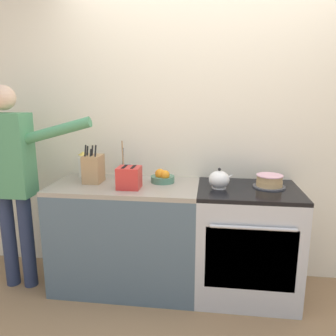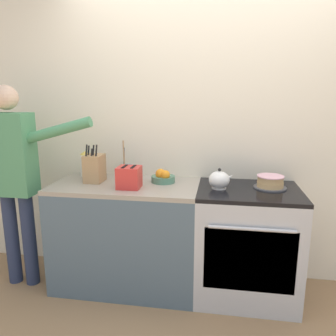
{
  "view_description": "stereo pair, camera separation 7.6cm",
  "coord_description": "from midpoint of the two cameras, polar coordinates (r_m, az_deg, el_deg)",
  "views": [
    {
      "loc": [
        -0.01,
        -2.16,
        1.58
      ],
      "look_at": [
        -0.33,
        0.28,
        1.03
      ],
      "focal_mm": 35.0,
      "sensor_mm": 36.0,
      "label": 1
    },
    {
      "loc": [
        0.06,
        -2.15,
        1.58
      ],
      "look_at": [
        -0.33,
        0.28,
        1.03
      ],
      "focal_mm": 35.0,
      "sensor_mm": 36.0,
      "label": 2
    }
  ],
  "objects": [
    {
      "name": "wall_back",
      "position": [
        2.81,
        6.88,
        6.76
      ],
      "size": [
        8.0,
        0.04,
        2.6
      ],
      "color": "silver",
      "rests_on": "ground_plane"
    },
    {
      "name": "person_baker",
      "position": [
        2.88,
        -26.25,
        -0.53
      ],
      "size": [
        0.93,
        0.2,
        1.66
      ],
      "rotation": [
        0.0,
        0.0,
        -0.02
      ],
      "color": "#283351",
      "rests_on": "ground_plane"
    },
    {
      "name": "counter_cabinet",
      "position": [
        2.81,
        -8.01,
        -11.5
      ],
      "size": [
        1.17,
        0.62,
        0.88
      ],
      "color": "#4C6070",
      "rests_on": "ground_plane"
    },
    {
      "name": "toaster",
      "position": [
        2.52,
        -7.65,
        -1.67
      ],
      "size": [
        0.19,
        0.16,
        0.17
      ],
      "color": "red",
      "rests_on": "counter_cabinet"
    },
    {
      "name": "ground_plane",
      "position": [
        2.67,
        5.9,
        -23.73
      ],
      "size": [
        16.0,
        16.0,
        0.0
      ],
      "primitive_type": "plane",
      "color": "#93704C"
    },
    {
      "name": "layer_cake",
      "position": [
        2.64,
        16.45,
        -2.25
      ],
      "size": [
        0.25,
        0.25,
        0.1
      ],
      "color": "#4C4C51",
      "rests_on": "stove_range"
    },
    {
      "name": "fruit_bowl",
      "position": [
        2.67,
        -1.83,
        -1.57
      ],
      "size": [
        0.19,
        0.19,
        0.12
      ],
      "color": "#4C7F66",
      "rests_on": "counter_cabinet"
    },
    {
      "name": "milk_carton",
      "position": [
        2.95,
        -15.19,
        0.54
      ],
      "size": [
        0.07,
        0.07,
        0.22
      ],
      "color": "white",
      "rests_on": "counter_cabinet"
    },
    {
      "name": "stove_range",
      "position": [
        2.73,
        12.62,
        -12.44
      ],
      "size": [
        0.78,
        0.65,
        0.88
      ],
      "color": "#B7BABF",
      "rests_on": "ground_plane"
    },
    {
      "name": "tea_kettle",
      "position": [
        2.53,
        8.08,
        -2.01
      ],
      "size": [
        0.19,
        0.16,
        0.16
      ],
      "color": "white",
      "rests_on": "stove_range"
    },
    {
      "name": "knife_block",
      "position": [
        2.74,
        -13.65,
        -0.1
      ],
      "size": [
        0.14,
        0.18,
        0.31
      ],
      "color": "tan",
      "rests_on": "counter_cabinet"
    },
    {
      "name": "utensil_crock",
      "position": [
        2.8,
        -8.19,
        -0.55
      ],
      "size": [
        0.1,
        0.1,
        0.33
      ],
      "color": "#477084",
      "rests_on": "counter_cabinet"
    }
  ]
}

